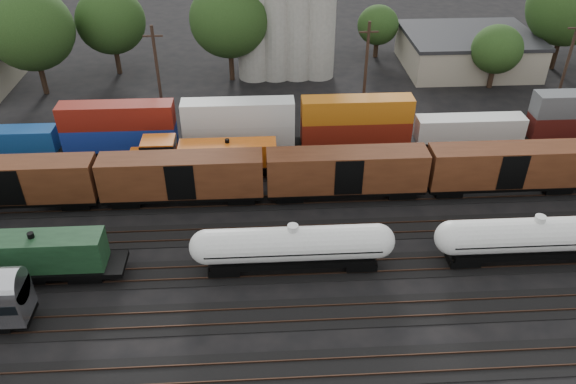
{
  "coord_description": "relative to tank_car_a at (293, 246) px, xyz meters",
  "views": [
    {
      "loc": [
        -0.59,
        -39.49,
        30.97
      ],
      "look_at": [
        1.78,
        2.0,
        3.0
      ],
      "focal_mm": 35.0,
      "sensor_mm": 36.0,
      "label": 1
    }
  ],
  "objects": [
    {
      "name": "ground",
      "position": [
        -1.76,
        5.0,
        -2.56
      ],
      "size": [
        600.0,
        600.0,
        0.0
      ],
      "primitive_type": "plane",
      "color": "black"
    },
    {
      "name": "tracks",
      "position": [
        -1.76,
        5.0,
        -2.51
      ],
      "size": [
        180.0,
        33.2,
        0.2
      ],
      "color": "black",
      "rests_on": "ground"
    },
    {
      "name": "tank_car_a",
      "position": [
        0.0,
        0.0,
        0.0
      ],
      "size": [
        16.36,
        2.93,
        4.29
      ],
      "color": "white",
      "rests_on": "ground"
    },
    {
      "name": "tank_car_b",
      "position": [
        19.68,
        -0.0,
        0.02
      ],
      "size": [
        16.53,
        2.96,
        4.33
      ],
      "color": "white",
      "rests_on": "ground"
    },
    {
      "name": "orange_locomotive",
      "position": [
        -8.38,
        15.0,
        -0.22
      ],
      "size": [
        16.26,
        2.71,
        4.07
      ],
      "color": "black",
      "rests_on": "ground"
    },
    {
      "name": "boxcar_string",
      "position": [
        -1.98,
        10.0,
        0.56
      ],
      "size": [
        153.6,
        2.9,
        4.2
      ],
      "color": "black",
      "rests_on": "ground"
    },
    {
      "name": "container_wall",
      "position": [
        17.23,
        20.0,
        -0.02
      ],
      "size": [
        185.59,
        2.6,
        5.8
      ],
      "color": "black",
      "rests_on": "ground"
    },
    {
      "name": "industrial_sheds",
      "position": [
        4.87,
        40.25,
        0.0
      ],
      "size": [
        119.38,
        17.26,
        5.1
      ],
      "color": "#9E937F",
      "rests_on": "ground"
    },
    {
      "name": "tree_band",
      "position": [
        -6.49,
        42.99,
        5.4
      ],
      "size": [
        161.91,
        22.15,
        14.3
      ],
      "color": "black",
      "rests_on": "ground"
    },
    {
      "name": "utility_poles",
      "position": [
        -1.76,
        27.0,
        3.65
      ],
      "size": [
        122.2,
        0.36,
        12.0
      ],
      "color": "black",
      "rests_on": "ground"
    }
  ]
}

